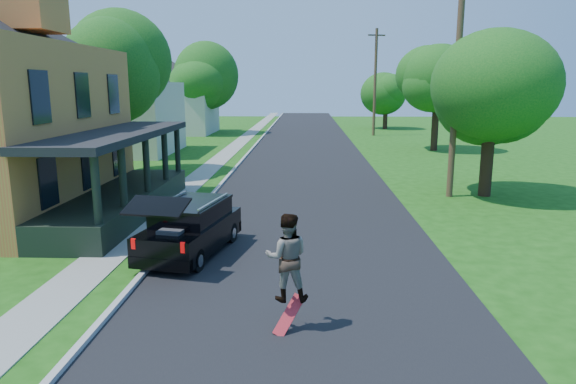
{
  "coord_description": "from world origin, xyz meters",
  "views": [
    {
      "loc": [
        0.07,
        -12.45,
        4.73
      ],
      "look_at": [
        -0.48,
        3.0,
        1.53
      ],
      "focal_mm": 32.0,
      "sensor_mm": 36.0,
      "label": 1
    }
  ],
  "objects_px": {
    "utility_pole_near": "(457,77)",
    "tree_right_near": "(492,75)",
    "skateboarder": "(287,257)",
    "black_suv": "(191,228)"
  },
  "relations": [
    {
      "from": "skateboarder",
      "to": "tree_right_near",
      "type": "xyz_separation_m",
      "value": [
        8.16,
        12.94,
        3.68
      ]
    },
    {
      "from": "utility_pole_near",
      "to": "tree_right_near",
      "type": "bearing_deg",
      "value": 17.44
    },
    {
      "from": "skateboarder",
      "to": "utility_pole_near",
      "type": "relative_size",
      "value": 0.18
    },
    {
      "from": "black_suv",
      "to": "utility_pole_near",
      "type": "xyz_separation_m",
      "value": [
        9.53,
        8.19,
        4.32
      ]
    },
    {
      "from": "black_suv",
      "to": "skateboarder",
      "type": "height_order",
      "value": "skateboarder"
    },
    {
      "from": "skateboarder",
      "to": "tree_right_near",
      "type": "height_order",
      "value": "tree_right_near"
    },
    {
      "from": "skateboarder",
      "to": "utility_pole_near",
      "type": "distance_m",
      "value": 14.76
    },
    {
      "from": "black_suv",
      "to": "skateboarder",
      "type": "relative_size",
      "value": 2.62
    },
    {
      "from": "tree_right_near",
      "to": "utility_pole_near",
      "type": "distance_m",
      "value": 1.56
    },
    {
      "from": "black_suv",
      "to": "utility_pole_near",
      "type": "height_order",
      "value": "utility_pole_near"
    }
  ]
}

